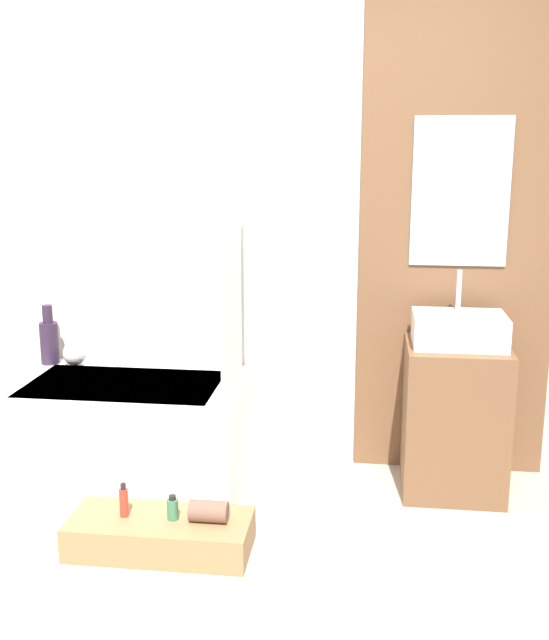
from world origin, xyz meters
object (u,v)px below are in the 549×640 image
sink (459,329)px  vase_tall_dark (49,340)px  vase_round_light (75,354)px  bathtub (126,433)px  wooden_step_bench (160,534)px  bottle_soap_secondary (173,509)px  bottle_soap_primary (124,501)px

sink → vase_tall_dark: 2.15m
sink → vase_round_light: bearing=175.8°
bathtub → wooden_step_bench: bearing=-60.9°
sink → vase_tall_dark: size_ratio=1.35×
sink → bottle_soap_secondary: size_ratio=4.05×
sink → vase_tall_dark: (-2.13, 0.16, -0.16)m
wooden_step_bench → sink: 1.67m
sink → vase_round_light: sink is taller
sink → bottle_soap_primary: sink is taller
vase_tall_dark → bottle_soap_secondary: size_ratio=3.00×
wooden_step_bench → vase_tall_dark: vase_tall_dark is taller
wooden_step_bench → bottle_soap_primary: size_ratio=5.14×
wooden_step_bench → bottle_soap_primary: (-0.15, 0.00, 0.14)m
sink → bottle_soap_primary: (-1.43, -0.77, -0.61)m
wooden_step_bench → vase_tall_dark: bearing=132.8°
vase_round_light → sink: bearing=-4.2°
vase_tall_dark → vase_round_light: 0.16m
wooden_step_bench → vase_tall_dark: size_ratio=2.38×
wooden_step_bench → sink: sink is taller
wooden_step_bench → vase_round_light: 1.26m
bathtub → wooden_step_bench: size_ratio=1.58×
bottle_soap_primary → bathtub: bearing=107.4°
wooden_step_bench → bottle_soap_secondary: (0.06, 0.00, 0.12)m
bottle_soap_primary → bottle_soap_secondary: 0.21m
wooden_step_bench → bottle_soap_secondary: 0.13m
bathtub → vase_round_light: vase_round_light is taller
vase_tall_dark → bottle_soap_secondary: bearing=-45.3°
vase_tall_dark → vase_round_light: (0.15, -0.01, -0.07)m
vase_tall_dark → sink: bearing=-4.3°
bottle_soap_primary → bottle_soap_secondary: bearing=-0.0°
wooden_step_bench → bottle_soap_secondary: bottle_soap_secondary is taller
wooden_step_bench → sink: (1.28, 0.77, 0.75)m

